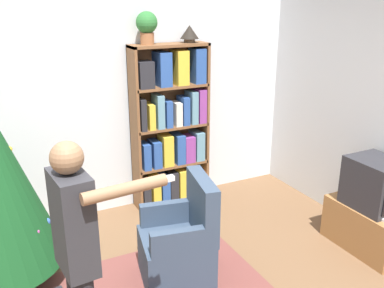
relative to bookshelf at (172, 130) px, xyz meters
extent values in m
cube|color=silver|center=(-0.78, 0.21, 0.41)|extent=(8.00, 0.10, 2.60)
cube|color=brown|center=(-0.42, 0.01, 0.03)|extent=(0.03, 0.27, 1.83)
cube|color=brown|center=(0.40, 0.01, 0.03)|extent=(0.03, 0.27, 1.83)
cube|color=brown|center=(-0.01, 0.01, 0.93)|extent=(0.86, 0.27, 0.03)
cube|color=brown|center=(-0.01, 0.14, 0.03)|extent=(0.86, 0.01, 1.83)
cube|color=brown|center=(-0.01, 0.01, -0.86)|extent=(0.83, 0.27, 0.03)
cube|color=#232328|center=(-0.35, -0.01, -0.71)|extent=(0.08, 0.22, 0.27)
cube|color=gold|center=(-0.24, -0.02, -0.66)|extent=(0.09, 0.22, 0.36)
cube|color=#284C93|center=(-0.12, -0.02, -0.67)|extent=(0.09, 0.21, 0.33)
cube|color=#232328|center=(-0.02, -0.02, -0.66)|extent=(0.10, 0.20, 0.35)
cube|color=gold|center=(0.09, 0.00, -0.66)|extent=(0.09, 0.25, 0.35)
cube|color=#2D7A42|center=(0.22, -0.03, -0.71)|extent=(0.10, 0.20, 0.26)
cube|color=orange|center=(0.34, -0.03, -0.70)|extent=(0.08, 0.20, 0.28)
cube|color=brown|center=(-0.01, 0.01, -0.41)|extent=(0.83, 0.27, 0.03)
cube|color=#284C93|center=(-0.34, -0.02, -0.25)|extent=(0.08, 0.21, 0.29)
cube|color=#284C93|center=(-0.22, -0.02, -0.24)|extent=(0.10, 0.22, 0.30)
cube|color=gold|center=(-0.09, -0.02, -0.22)|extent=(0.12, 0.21, 0.35)
cube|color=#284C93|center=(0.07, 0.00, -0.22)|extent=(0.10, 0.24, 0.34)
cube|color=#843889|center=(0.18, -0.03, -0.24)|extent=(0.12, 0.20, 0.30)
cube|color=#5B899E|center=(0.31, 0.00, -0.22)|extent=(0.10, 0.24, 0.33)
cube|color=brown|center=(-0.01, 0.01, 0.04)|extent=(0.83, 0.27, 0.03)
cube|color=#232328|center=(-0.36, -0.02, 0.23)|extent=(0.06, 0.21, 0.34)
cube|color=gold|center=(-0.27, -0.02, 0.20)|extent=(0.07, 0.21, 0.27)
cube|color=#5B899E|center=(-0.16, -0.02, 0.24)|extent=(0.08, 0.20, 0.36)
cube|color=#284C93|center=(-0.07, -0.01, 0.20)|extent=(0.07, 0.22, 0.29)
cube|color=beige|center=(0.05, -0.03, 0.19)|extent=(0.07, 0.19, 0.26)
cube|color=#284C93|center=(0.14, -0.02, 0.21)|extent=(0.08, 0.20, 0.31)
cube|color=#5B899E|center=(0.24, -0.02, 0.24)|extent=(0.08, 0.21, 0.36)
cube|color=#843889|center=(0.34, 0.00, 0.25)|extent=(0.09, 0.24, 0.38)
cube|color=brown|center=(-0.01, 0.01, 0.49)|extent=(0.83, 0.27, 0.03)
cube|color=#232328|center=(-0.31, -0.03, 0.65)|extent=(0.16, 0.20, 0.28)
cube|color=#284C93|center=(-0.10, 0.00, 0.69)|extent=(0.13, 0.25, 0.36)
cube|color=gold|center=(0.10, -0.01, 0.69)|extent=(0.13, 0.22, 0.36)
cube|color=#284C93|center=(0.31, -0.02, 0.70)|extent=(0.12, 0.20, 0.37)
cube|color=#996638|center=(1.28, -1.73, -0.67)|extent=(0.45, 0.77, 0.44)
cube|color=#28282D|center=(1.28, -1.73, -0.22)|extent=(0.41, 0.48, 0.47)
cube|color=white|center=(1.14, -1.96, -0.44)|extent=(0.04, 0.12, 0.02)
sphere|color=#B74C93|center=(-1.61, -1.01, -0.33)|extent=(0.05, 0.05, 0.05)
sphere|color=gold|center=(-1.71, -0.72, 0.28)|extent=(0.05, 0.05, 0.05)
sphere|color=#335BB2|center=(-1.51, -0.84, -0.35)|extent=(0.07, 0.07, 0.07)
cube|color=#334256|center=(-0.58, -1.36, -0.68)|extent=(0.66, 0.66, 0.42)
cube|color=#334256|center=(-0.35, -1.41, -0.22)|extent=(0.23, 0.57, 0.50)
cube|color=#334256|center=(-0.53, -1.13, -0.37)|extent=(0.51, 0.18, 0.20)
cube|color=#334256|center=(-0.63, -1.60, -0.37)|extent=(0.51, 0.18, 0.20)
cube|color=#2D2D33|center=(-1.48, -1.99, 0.21)|extent=(0.21, 0.34, 0.60)
cylinder|color=#8C6647|center=(-1.50, -1.79, 0.18)|extent=(0.07, 0.07, 0.48)
cylinder|color=#8C6647|center=(-1.23, -2.16, 0.44)|extent=(0.48, 0.12, 0.07)
cube|color=white|center=(-0.99, -2.14, 0.44)|extent=(0.11, 0.05, 0.03)
sphere|color=#8C6647|center=(-1.48, -1.99, 0.60)|extent=(0.18, 0.18, 0.18)
cylinder|color=#935B38|center=(-0.25, 0.01, 1.00)|extent=(0.14, 0.14, 0.12)
sphere|color=#2D7033|center=(-0.25, 0.01, 1.16)|extent=(0.22, 0.22, 0.22)
cylinder|color=#473828|center=(0.23, 0.01, 0.96)|extent=(0.12, 0.12, 0.04)
cone|color=black|center=(0.23, 0.01, 1.05)|extent=(0.20, 0.20, 0.14)
camera|label=1|loc=(-1.84, -4.18, 1.41)|focal=40.00mm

